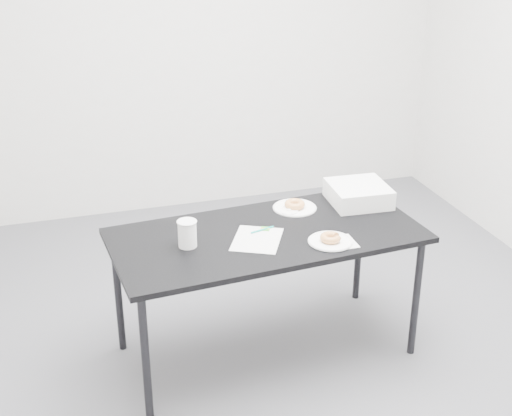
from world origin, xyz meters
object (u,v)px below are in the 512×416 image
object	(u,v)px
pen	(262,230)
plate_far	(295,208)
donut_near	(331,238)
table	(267,242)
coffee_cup	(187,234)
bakery_box	(358,194)
donut_far	(295,204)
plate_near	(330,241)
scorecard	(257,239)

from	to	relation	value
pen	plate_far	xyz separation A→B (m)	(0.25, 0.21, -0.00)
donut_near	plate_far	bearing A→B (deg)	93.71
table	coffee_cup	world-z (taller)	coffee_cup
plate_far	bakery_box	world-z (taller)	bakery_box
plate_far	coffee_cup	xyz separation A→B (m)	(-0.64, -0.26, 0.06)
bakery_box	donut_far	bearing A→B (deg)	179.39
plate_near	donut_near	bearing A→B (deg)	0.00
scorecard	pen	world-z (taller)	pen
plate_far	coffee_cup	size ratio (longest dim) A/B	1.74
plate_far	bakery_box	xyz separation A→B (m)	(0.36, -0.03, 0.05)
donut_far	table	bearing A→B (deg)	-134.40
table	donut_near	xyz separation A→B (m)	(0.26, -0.19, 0.08)
table	plate_far	world-z (taller)	plate_far
table	plate_far	distance (m)	0.34
scorecard	donut_far	bearing A→B (deg)	71.41
scorecard	pen	size ratio (longest dim) A/B	2.15
bakery_box	plate_near	bearing A→B (deg)	-125.84
coffee_cup	table	bearing A→B (deg)	3.72
plate_near	donut_near	distance (m)	0.02
bakery_box	plate_far	bearing A→B (deg)	179.39
plate_far	coffee_cup	world-z (taller)	coffee_cup
pen	plate_far	distance (m)	0.32
donut_near	donut_far	bearing A→B (deg)	93.71
scorecard	coffee_cup	world-z (taller)	coffee_cup
donut_far	bakery_box	distance (m)	0.36
plate_near	donut_far	distance (m)	0.43
donut_near	coffee_cup	bearing A→B (deg)	166.19
pen	donut_near	bearing A→B (deg)	-54.27
table	pen	bearing A→B (deg)	113.61
table	bakery_box	xyz separation A→B (m)	(0.59, 0.21, 0.10)
donut_far	coffee_cup	world-z (taller)	coffee_cup
plate_near	plate_far	size ratio (longest dim) A/B	0.93
plate_far	bakery_box	distance (m)	0.36
coffee_cup	bakery_box	distance (m)	1.02
scorecard	pen	distance (m)	0.10
scorecard	plate_far	bearing A→B (deg)	71.41
plate_far	scorecard	bearing A→B (deg)	-135.71
table	scorecard	size ratio (longest dim) A/B	5.60
coffee_cup	pen	bearing A→B (deg)	7.96
donut_near	table	bearing A→B (deg)	143.89
table	donut_far	bearing A→B (deg)	41.15
scorecard	bakery_box	distance (m)	0.71
table	scorecard	bearing A→B (deg)	-145.08
pen	plate_near	world-z (taller)	pen
scorecard	plate_near	xyz separation A→B (m)	(0.33, -0.13, 0.00)
donut_near	pen	bearing A→B (deg)	141.62
donut_near	bakery_box	world-z (taller)	bakery_box
plate_far	table	bearing A→B (deg)	-134.40
donut_near	bakery_box	xyz separation A→B (m)	(0.33, 0.40, 0.03)
plate_far	donut_near	bearing A→B (deg)	-86.29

